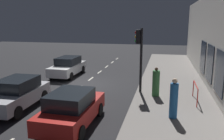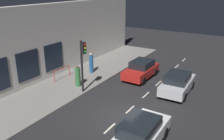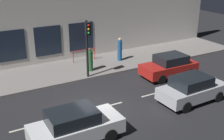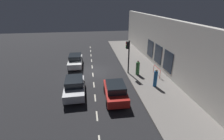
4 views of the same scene
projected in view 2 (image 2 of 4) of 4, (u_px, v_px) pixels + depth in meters
name	position (u px, v px, depth m)	size (l,w,h in m)	color
ground_plane	(123.00, 116.00, 15.06)	(60.00, 60.00, 0.00)	#232326
sidewalk	(51.00, 93.00, 18.09)	(4.50, 32.00, 0.15)	gray
building_facade	(23.00, 49.00, 18.28)	(0.65, 32.00, 6.39)	beige
lane_centre_line	(130.00, 109.00, 15.86)	(0.12, 27.20, 0.01)	beige
traffic_light	(83.00, 58.00, 17.27)	(0.50, 0.32, 3.96)	black
parked_car_0	(141.00, 69.00, 20.98)	(1.97, 4.04, 1.58)	red
parked_car_1	(140.00, 134.00, 11.93)	(1.87, 4.26, 1.58)	silver
parked_car_2	(178.00, 83.00, 18.10)	(1.98, 4.15, 1.58)	#B7B7BC
pedestrian_0	(91.00, 63.00, 21.82)	(0.52, 0.52, 1.88)	#1E5189
pedestrian_1	(78.00, 77.00, 18.93)	(0.49, 0.49, 1.73)	#336B38
red_railing	(62.00, 71.00, 20.42)	(0.05, 1.92, 0.97)	red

